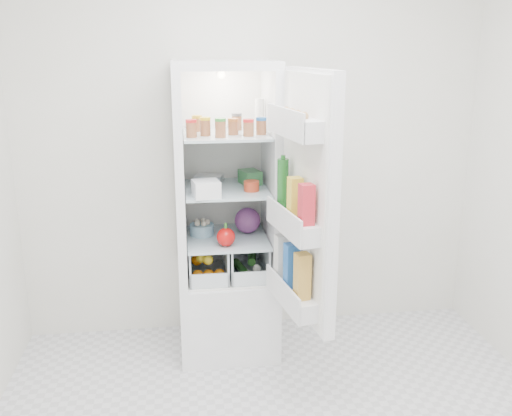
{
  "coord_description": "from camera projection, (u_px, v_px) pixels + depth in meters",
  "views": [
    {
      "loc": [
        -0.47,
        -2.13,
        1.88
      ],
      "look_at": [
        -0.05,
        0.95,
        0.99
      ],
      "focal_mm": 40.0,
      "sensor_mm": 36.0,
      "label": 1
    }
  ],
  "objects": [
    {
      "name": "condiment_jars",
      "position": [
        224.0,
        127.0,
        3.26
      ],
      "size": [
        0.46,
        0.34,
        0.08
      ],
      "color": "#B21919",
      "rests_on": "shelf_top"
    },
    {
      "name": "shelf_top",
      "position": [
        225.0,
        134.0,
        3.33
      ],
      "size": [
        0.49,
        0.53,
        0.02
      ],
      "primitive_type": "cube",
      "color": "silver",
      "rests_on": "refrigerator"
    },
    {
      "name": "crisper_left",
      "position": [
        207.0,
        259.0,
        3.53
      ],
      "size": [
        0.23,
        0.46,
        0.22
      ],
      "primitive_type": null,
      "color": "silver",
      "rests_on": "refrigerator"
    },
    {
      "name": "crisper_right",
      "position": [
        247.0,
        257.0,
        3.56
      ],
      "size": [
        0.23,
        0.46,
        0.22
      ],
      "primitive_type": null,
      "color": "silver",
      "rests_on": "refrigerator"
    },
    {
      "name": "mushroom_bowl",
      "position": [
        202.0,
        230.0,
        3.53
      ],
      "size": [
        0.19,
        0.19,
        0.07
      ],
      "primitive_type": "cylinder",
      "rotation": [
        0.0,
        0.0,
        -0.3
      ],
      "color": "#8FBCD5",
      "rests_on": "shelf_low"
    },
    {
      "name": "bell_pepper",
      "position": [
        226.0,
        237.0,
        3.33
      ],
      "size": [
        0.11,
        0.11,
        0.11
      ],
      "primitive_type": "sphere",
      "color": "red",
      "rests_on": "shelf_low"
    },
    {
      "name": "shelf_mid",
      "position": [
        226.0,
        189.0,
        3.42
      ],
      "size": [
        0.49,
        0.53,
        0.02
      ],
      "primitive_type": "cube",
      "color": "silver",
      "rests_on": "refrigerator"
    },
    {
      "name": "fridge_door",
      "position": [
        304.0,
        205.0,
        2.91
      ],
      "size": [
        0.26,
        0.6,
        1.3
      ],
      "rotation": [
        0.0,
        0.0,
        1.74
      ],
      "color": "silver",
      "rests_on": "refrigerator"
    },
    {
      "name": "red_cabbage",
      "position": [
        247.0,
        220.0,
        3.56
      ],
      "size": [
        0.16,
        0.16,
        0.16
      ],
      "primitive_type": "sphere",
      "color": "#4E1B51",
      "rests_on": "shelf_low"
    },
    {
      "name": "squeeze_bottle",
      "position": [
        260.0,
        115.0,
        3.41
      ],
      "size": [
        0.06,
        0.06,
        0.19
      ],
      "primitive_type": "cylinder",
      "rotation": [
        0.0,
        0.0,
        0.06
      ],
      "color": "white",
      "rests_on": "shelf_top"
    },
    {
      "name": "tub_green",
      "position": [
        250.0,
        177.0,
        3.51
      ],
      "size": [
        0.14,
        0.17,
        0.08
      ],
      "primitive_type": "cube",
      "rotation": [
        0.0,
        0.0,
        0.27
      ],
      "color": "#3A8145",
      "rests_on": "shelf_mid"
    },
    {
      "name": "tin_red",
      "position": [
        251.0,
        186.0,
        3.34
      ],
      "size": [
        0.11,
        0.11,
        0.06
      ],
      "primitive_type": "cylinder",
      "rotation": [
        0.0,
        0.0,
        0.23
      ],
      "color": "#B3351A",
      "rests_on": "shelf_mid"
    },
    {
      "name": "tub_white",
      "position": [
        206.0,
        189.0,
        3.2
      ],
      "size": [
        0.17,
        0.17,
        0.09
      ],
      "primitive_type": "cube",
      "rotation": [
        0.0,
        0.0,
        0.16
      ],
      "color": "white",
      "rests_on": "shelf_mid"
    },
    {
      "name": "foil_tray",
      "position": [
        209.0,
        178.0,
        3.58
      ],
      "size": [
        0.19,
        0.17,
        0.04
      ],
      "primitive_type": "cube",
      "rotation": [
        0.0,
        0.0,
        -0.29
      ],
      "color": "silver",
      "rests_on": "shelf_mid"
    },
    {
      "name": "citrus_pile",
      "position": [
        206.0,
        265.0,
        3.47
      ],
      "size": [
        0.2,
        0.24,
        0.16
      ],
      "color": "orange",
      "rests_on": "refrigerator"
    },
    {
      "name": "room_walls",
      "position": [
        303.0,
        124.0,
        2.17
      ],
      "size": [
        3.02,
        3.02,
        2.61
      ],
      "color": "silver",
      "rests_on": "ground"
    },
    {
      "name": "veg_pile",
      "position": [
        248.0,
        264.0,
        3.57
      ],
      "size": [
        0.16,
        0.3,
        0.1
      ],
      "color": "#21531B",
      "rests_on": "refrigerator"
    },
    {
      "name": "refrigerator",
      "position": [
        226.0,
        246.0,
        3.59
      ],
      "size": [
        0.6,
        0.6,
        1.8
      ],
      "color": "silver",
      "rests_on": "ground"
    },
    {
      "name": "shelf_low",
      "position": [
        227.0,
        238.0,
        3.51
      ],
      "size": [
        0.49,
        0.53,
        0.01
      ],
      "primitive_type": "cube",
      "color": "silver",
      "rests_on": "refrigerator"
    }
  ]
}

